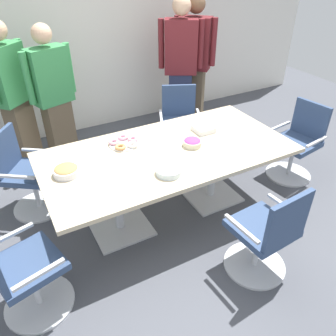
# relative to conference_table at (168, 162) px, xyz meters

# --- Properties ---
(ground_plane) EXTENTS (10.00, 10.00, 0.01)m
(ground_plane) POSITION_rel_conference_table_xyz_m (0.00, 0.00, -0.63)
(ground_plane) COLOR #4C4F56
(back_wall) EXTENTS (8.00, 0.10, 2.80)m
(back_wall) POSITION_rel_conference_table_xyz_m (0.00, 2.40, 0.77)
(back_wall) COLOR white
(back_wall) RESTS_ON ground
(conference_table) EXTENTS (2.40, 1.20, 0.75)m
(conference_table) POSITION_rel_conference_table_xyz_m (0.00, 0.00, 0.00)
(conference_table) COLOR #CCB793
(conference_table) RESTS_ON ground
(office_chair_0) EXTENTS (0.72, 0.72, 0.91)m
(office_chair_0) POSITION_rel_conference_table_xyz_m (0.72, 1.00, -0.22)
(office_chair_0) COLOR silver
(office_chair_0) RESTS_ON ground
(office_chair_1) EXTENTS (0.75, 0.75, 0.91)m
(office_chair_1) POSITION_rel_conference_table_xyz_m (-1.25, 0.75, -0.22)
(office_chair_1) COLOR silver
(office_chair_1) RESTS_ON ground
(office_chair_2) EXTENTS (0.66, 0.66, 0.91)m
(office_chair_2) POSITION_rel_conference_table_xyz_m (-1.49, -0.52, -0.22)
(office_chair_2) COLOR silver
(office_chair_2) RESTS_ON ground
(office_chair_3) EXTENTS (0.58, 0.58, 0.91)m
(office_chair_3) POSITION_rel_conference_table_xyz_m (0.32, -1.08, -0.22)
(office_chair_3) COLOR silver
(office_chair_3) RESTS_ON ground
(office_chair_4) EXTENTS (0.61, 0.61, 0.91)m
(office_chair_4) POSITION_rel_conference_table_xyz_m (1.69, -0.12, -0.22)
(office_chair_4) COLOR silver
(office_chair_4) RESTS_ON ground
(person_standing_0) EXTENTS (0.50, 0.47, 1.76)m
(person_standing_0) POSITION_rel_conference_table_xyz_m (-1.13, 1.73, 0.30)
(person_standing_0) COLOR brown
(person_standing_0) RESTS_ON ground
(person_standing_1) EXTENTS (0.60, 0.35, 1.71)m
(person_standing_1) POSITION_rel_conference_table_xyz_m (-0.70, 1.56, 0.27)
(person_standing_1) COLOR brown
(person_standing_1) RESTS_ON ground
(person_standing_2) EXTENTS (0.57, 0.41, 1.88)m
(person_standing_2) POSITION_rel_conference_table_xyz_m (1.06, 1.58, 0.37)
(person_standing_2) COLOR #232842
(person_standing_2) RESTS_ON ground
(person_standing_3) EXTENTS (0.48, 0.50, 1.87)m
(person_standing_3) POSITION_rel_conference_table_xyz_m (1.34, 1.67, 0.36)
(person_standing_3) COLOR brown
(person_standing_3) RESTS_ON ground
(snack_bowl_candy_mix) EXTENTS (0.18, 0.18, 0.08)m
(snack_bowl_candy_mix) POSITION_rel_conference_table_xyz_m (0.25, -0.03, 0.16)
(snack_bowl_candy_mix) COLOR beige
(snack_bowl_candy_mix) RESTS_ON conference_table
(snack_bowl_cookies) EXTENTS (0.23, 0.23, 0.09)m
(snack_bowl_cookies) POSITION_rel_conference_table_xyz_m (-0.96, 0.07, 0.17)
(snack_bowl_cookies) COLOR white
(snack_bowl_cookies) RESTS_ON conference_table
(donut_platter) EXTENTS (0.30, 0.30, 0.04)m
(donut_platter) POSITION_rel_conference_table_xyz_m (-0.32, 0.31, 0.14)
(donut_platter) COLOR white
(donut_platter) RESTS_ON conference_table
(plate_stack) EXTENTS (0.23, 0.23, 0.05)m
(plate_stack) POSITION_rel_conference_table_xyz_m (-0.18, -0.34, 0.15)
(plate_stack) COLOR white
(plate_stack) RESTS_ON conference_table
(napkin_pile) EXTENTS (0.20, 0.20, 0.06)m
(napkin_pile) POSITION_rel_conference_table_xyz_m (0.53, 0.18, 0.15)
(napkin_pile) COLOR white
(napkin_pile) RESTS_ON conference_table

